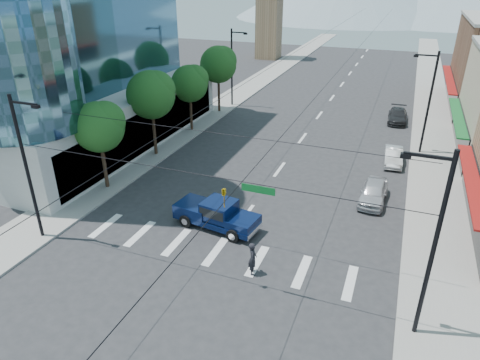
{
  "coord_description": "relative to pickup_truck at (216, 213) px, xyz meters",
  "views": [
    {
      "loc": [
        8.66,
        -17.3,
        14.81
      ],
      "look_at": [
        -0.11,
        5.23,
        3.0
      ],
      "focal_mm": 32.0,
      "sensor_mm": 36.0,
      "label": 1
    }
  ],
  "objects": [
    {
      "name": "lamp_pole_ne",
      "position": [
        11.92,
        18.0,
        3.95
      ],
      "size": [
        2.0,
        0.25,
        9.0
      ],
      "color": "black",
      "rests_on": "ground"
    },
    {
      "name": "tree_near",
      "position": [
        -9.82,
        2.09,
        4.0
      ],
      "size": [
        3.65,
        3.64,
        6.71
      ],
      "color": "black",
      "rests_on": "ground"
    },
    {
      "name": "ground",
      "position": [
        1.25,
        -4.0,
        -0.99
      ],
      "size": [
        160.0,
        160.0,
        0.0
      ],
      "primitive_type": "plane",
      "color": "#28282B",
      "rests_on": "ground"
    },
    {
      "name": "signal_rig",
      "position": [
        1.44,
        -5.0,
        3.65
      ],
      "size": [
        21.8,
        0.2,
        9.0
      ],
      "color": "black",
      "rests_on": "ground"
    },
    {
      "name": "pedestrian",
      "position": [
        3.75,
        -3.6,
        -0.02
      ],
      "size": [
        0.7,
        0.83,
        1.93
      ],
      "primitive_type": "imported",
      "rotation": [
        0.0,
        0.0,
        1.97
      ],
      "color": "black",
      "rests_on": "ground"
    },
    {
      "name": "sidewalk_right",
      "position": [
        13.25,
        36.0,
        -0.92
      ],
      "size": [
        4.0,
        120.0,
        0.15
      ],
      "primitive_type": "cube",
      "color": "gray",
      "rests_on": "ground"
    },
    {
      "name": "tree_midnear",
      "position": [
        -9.82,
        9.09,
        4.6
      ],
      "size": [
        4.09,
        4.09,
        7.52
      ],
      "color": "black",
      "rests_on": "ground"
    },
    {
      "name": "pickup_truck",
      "position": [
        0.0,
        0.0,
        0.0
      ],
      "size": [
        5.84,
        2.79,
        1.9
      ],
      "rotation": [
        0.0,
        0.0,
        -0.14
      ],
      "color": "#08153B",
      "rests_on": "ground"
    },
    {
      "name": "parked_car_far",
      "position": [
        9.64,
        26.72,
        -0.29
      ],
      "size": [
        2.08,
        4.86,
        1.39
      ],
      "primitive_type": "imported",
      "rotation": [
        0.0,
        0.0,
        0.03
      ],
      "color": "#272729",
      "rests_on": "ground"
    },
    {
      "name": "sidewalk_left",
      "position": [
        -10.75,
        36.0,
        -0.92
      ],
      "size": [
        4.0,
        120.0,
        0.15
      ],
      "primitive_type": "cube",
      "color": "gray",
      "rests_on": "ground"
    },
    {
      "name": "tree_midfar",
      "position": [
        -9.82,
        16.09,
        4.0
      ],
      "size": [
        3.65,
        3.64,
        6.71
      ],
      "color": "black",
      "rests_on": "ground"
    },
    {
      "name": "tree_far",
      "position": [
        -9.82,
        23.09,
        4.6
      ],
      "size": [
        4.09,
        4.09,
        7.52
      ],
      "color": "black",
      "rests_on": "ground"
    },
    {
      "name": "parked_car_near",
      "position": [
        9.01,
        7.12,
        -0.25
      ],
      "size": [
        1.93,
        4.44,
        1.49
      ],
      "primitive_type": "imported",
      "rotation": [
        0.0,
        0.0,
        -0.04
      ],
      "color": "silver",
      "rests_on": "ground"
    },
    {
      "name": "parked_car_mid",
      "position": [
        9.91,
        14.72,
        -0.32
      ],
      "size": [
        1.69,
        4.14,
        1.33
      ],
      "primitive_type": "imported",
      "rotation": [
        0.0,
        0.0,
        0.07
      ],
      "color": "silver",
      "rests_on": "ground"
    },
    {
      "name": "lamp_pole_nw",
      "position": [
        -9.42,
        26.0,
        3.95
      ],
      "size": [
        2.0,
        0.25,
        9.0
      ],
      "color": "black",
      "rests_on": "ground"
    }
  ]
}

